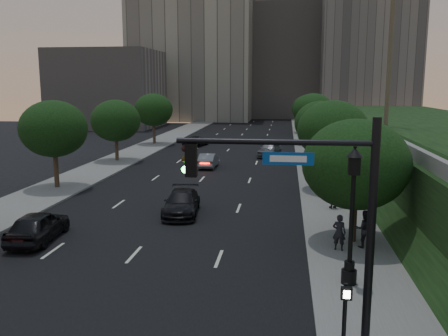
# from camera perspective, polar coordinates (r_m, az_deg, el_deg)

# --- Properties ---
(ground) EXTENTS (160.00, 160.00, 0.00)m
(ground) POSITION_cam_1_polar(r_m,az_deg,el_deg) (18.53, -15.77, -15.43)
(ground) COLOR black
(ground) RESTS_ON ground
(road_surface) EXTENTS (16.00, 140.00, 0.02)m
(road_surface) POSITION_cam_1_polar(r_m,az_deg,el_deg) (46.49, -1.15, 0.33)
(road_surface) COLOR black
(road_surface) RESTS_ON ground
(sidewalk_right) EXTENTS (4.50, 140.00, 0.15)m
(sidewalk_right) POSITION_cam_1_polar(r_m,az_deg,el_deg) (46.08, 11.56, 0.12)
(sidewalk_right) COLOR slate
(sidewalk_right) RESTS_ON ground
(sidewalk_left) EXTENTS (4.50, 140.00, 0.15)m
(sidewalk_left) POSITION_cam_1_polar(r_m,az_deg,el_deg) (49.06, -13.07, 0.66)
(sidewalk_left) COLOR slate
(sidewalk_left) RESTS_ON ground
(parapet_wall) EXTENTS (0.35, 90.00, 0.70)m
(parapet_wall) POSITION_cam_1_polar(r_m,az_deg,el_deg) (43.93, 16.18, 5.07)
(parapet_wall) COLOR slate
(parapet_wall) RESTS_ON embankment
(office_block_left) EXTENTS (26.00, 20.00, 32.00)m
(office_block_left) POSITION_cam_1_polar(r_m,az_deg,el_deg) (109.62, -3.62, 14.28)
(office_block_left) COLOR gray
(office_block_left) RESTS_ON ground
(office_block_mid) EXTENTS (22.00, 18.00, 26.00)m
(office_block_mid) POSITION_cam_1_polar(r_m,az_deg,el_deg) (117.41, 7.23, 12.47)
(office_block_mid) COLOR gray
(office_block_mid) RESTS_ON ground
(office_block_right) EXTENTS (20.00, 22.00, 36.00)m
(office_block_right) POSITION_cam_1_polar(r_m,az_deg,el_deg) (113.06, 16.74, 14.78)
(office_block_right) COLOR slate
(office_block_right) RESTS_ON ground
(office_block_filler) EXTENTS (18.00, 16.00, 14.00)m
(office_block_filler) POSITION_cam_1_polar(r_m,az_deg,el_deg) (91.43, -13.77, 9.22)
(office_block_filler) COLOR gray
(office_block_filler) RESTS_ON ground
(tree_right_a) EXTENTS (5.20, 5.20, 6.24)m
(tree_right_a) POSITION_cam_1_polar(r_m,az_deg,el_deg) (23.85, 15.57, 0.43)
(tree_right_a) COLOR #38281C
(tree_right_a) RESTS_ON ground
(tree_right_b) EXTENTS (5.20, 5.20, 6.74)m
(tree_right_b) POSITION_cam_1_polar(r_m,az_deg,el_deg) (35.61, 12.97, 4.41)
(tree_right_b) COLOR #38281C
(tree_right_b) RESTS_ON ground
(tree_right_c) EXTENTS (5.20, 5.20, 6.24)m
(tree_right_c) POSITION_cam_1_polar(r_m,az_deg,el_deg) (48.57, 11.54, 5.31)
(tree_right_c) COLOR #38281C
(tree_right_c) RESTS_ON ground
(tree_right_d) EXTENTS (5.20, 5.20, 6.74)m
(tree_right_d) POSITION_cam_1_polar(r_m,az_deg,el_deg) (62.48, 10.69, 6.81)
(tree_right_d) COLOR #38281C
(tree_right_d) RESTS_ON ground
(tree_right_e) EXTENTS (5.20, 5.20, 6.24)m
(tree_right_e) POSITION_cam_1_polar(r_m,az_deg,el_deg) (77.46, 10.09, 7.05)
(tree_right_e) COLOR #38281C
(tree_right_e) RESTS_ON ground
(tree_left_b) EXTENTS (5.00, 5.00, 6.71)m
(tree_left_b) POSITION_cam_1_polar(r_m,az_deg,el_deg) (37.62, -19.81, 4.45)
(tree_left_b) COLOR #38281C
(tree_left_b) RESTS_ON ground
(tree_left_c) EXTENTS (5.00, 5.00, 6.34)m
(tree_left_c) POSITION_cam_1_polar(r_m,az_deg,el_deg) (49.53, -12.91, 5.57)
(tree_left_c) COLOR #38281C
(tree_left_c) RESTS_ON ground
(tree_left_d) EXTENTS (5.00, 5.00, 6.71)m
(tree_left_d) POSITION_cam_1_polar(r_m,az_deg,el_deg) (62.79, -8.47, 6.94)
(tree_left_d) COLOR #38281C
(tree_left_d) RESTS_ON ground
(traffic_signal_mast) EXTENTS (5.68, 0.56, 7.00)m
(traffic_signal_mast) POSITION_cam_1_polar(r_m,az_deg,el_deg) (13.62, 12.65, -8.09)
(traffic_signal_mast) COLOR black
(traffic_signal_mast) RESTS_ON ground
(street_lamp) EXTENTS (0.64, 0.64, 5.62)m
(street_lamp) POSITION_cam_1_polar(r_m,az_deg,el_deg) (18.92, 15.09, -6.32)
(street_lamp) COLOR black
(street_lamp) RESTS_ON ground
(pedestrian_signal) EXTENTS (0.30, 0.33, 2.50)m
(pedestrian_signal) POSITION_cam_1_polar(r_m,az_deg,el_deg) (14.02, 14.32, -16.92)
(pedestrian_signal) COLOR black
(pedestrian_signal) RESTS_ON ground
(sedan_near_left) EXTENTS (2.20, 4.74, 1.57)m
(sedan_near_left) POSITION_cam_1_polar(r_m,az_deg,el_deg) (25.91, -21.46, -6.51)
(sedan_near_left) COLOR black
(sedan_near_left) RESTS_ON ground
(sedan_mid_left) EXTENTS (1.48, 4.23, 1.39)m
(sedan_mid_left) POSITION_cam_1_polar(r_m,az_deg,el_deg) (45.23, -1.89, 0.93)
(sedan_mid_left) COLOR slate
(sedan_mid_left) RESTS_ON ground
(sedan_far_left) EXTENTS (3.09, 4.97, 1.28)m
(sedan_far_left) POSITION_cam_1_polar(r_m,az_deg,el_deg) (61.23, -3.39, 3.26)
(sedan_far_left) COLOR black
(sedan_far_left) RESTS_ON ground
(sedan_near_right) EXTENTS (2.53, 5.14, 1.44)m
(sedan_near_right) POSITION_cam_1_polar(r_m,az_deg,el_deg) (29.10, -5.12, -4.19)
(sedan_near_right) COLOR black
(sedan_near_right) RESTS_ON ground
(sedan_far_right) EXTENTS (2.90, 5.00, 1.60)m
(sedan_far_right) POSITION_cam_1_polar(r_m,az_deg,el_deg) (52.27, 5.49, 2.24)
(sedan_far_right) COLOR slate
(sedan_far_right) RESTS_ON ground
(pedestrian_a) EXTENTS (0.72, 0.57, 1.72)m
(pedestrian_a) POSITION_cam_1_polar(r_m,az_deg,el_deg) (23.04, 13.69, -7.53)
(pedestrian_a) COLOR black
(pedestrian_a) RESTS_ON sidewalk_right
(pedestrian_b) EXTENTS (0.93, 0.74, 1.83)m
(pedestrian_b) POSITION_cam_1_polar(r_m,az_deg,el_deg) (23.69, 16.51, -7.03)
(pedestrian_b) COLOR black
(pedestrian_b) RESTS_ON sidewalk_right
(pedestrian_c) EXTENTS (1.16, 0.78, 1.83)m
(pedestrian_c) POSITION_cam_1_polar(r_m,az_deg,el_deg) (30.49, 13.08, -3.09)
(pedestrian_c) COLOR black
(pedestrian_c) RESTS_ON sidewalk_right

